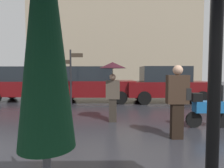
{
  "coord_description": "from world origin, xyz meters",
  "views": [
    {
      "loc": [
        -0.53,
        -2.4,
        1.61
      ],
      "look_at": [
        -0.44,
        3.86,
        1.22
      ],
      "focal_mm": 30.48,
      "sensor_mm": 36.0,
      "label": 1
    }
  ],
  "objects_px": {
    "pedestrian_with_umbrella": "(113,76)",
    "folded_patio_umbrella_far": "(45,31)",
    "parked_scooter": "(207,109)",
    "folded_patio_umbrella_near": "(42,79)",
    "pedestrian_with_bag": "(178,97)",
    "parked_car_right": "(167,84)",
    "street_signpost": "(71,72)",
    "parked_car_left": "(93,84)",
    "parked_car_distant": "(26,84)"
  },
  "relations": [
    {
      "from": "parked_car_left",
      "to": "parked_car_right",
      "type": "bearing_deg",
      "value": 11.32
    },
    {
      "from": "folded_patio_umbrella_near",
      "to": "parked_car_right",
      "type": "relative_size",
      "value": 0.53
    },
    {
      "from": "folded_patio_umbrella_near",
      "to": "parked_car_distant",
      "type": "height_order",
      "value": "folded_patio_umbrella_near"
    },
    {
      "from": "parked_car_right",
      "to": "folded_patio_umbrella_near",
      "type": "bearing_deg",
      "value": -99.88
    },
    {
      "from": "parked_car_distant",
      "to": "street_signpost",
      "type": "bearing_deg",
      "value": 141.76
    },
    {
      "from": "parked_scooter",
      "to": "pedestrian_with_umbrella",
      "type": "bearing_deg",
      "value": -172.27
    },
    {
      "from": "folded_patio_umbrella_far",
      "to": "parked_car_distant",
      "type": "bearing_deg",
      "value": 114.2
    },
    {
      "from": "pedestrian_with_bag",
      "to": "parked_car_right",
      "type": "height_order",
      "value": "parked_car_right"
    },
    {
      "from": "parked_scooter",
      "to": "folded_patio_umbrella_far",
      "type": "bearing_deg",
      "value": -104.94
    },
    {
      "from": "folded_patio_umbrella_far",
      "to": "parked_car_distant",
      "type": "xyz_separation_m",
      "value": [
        -4.36,
        9.69,
        -0.88
      ]
    },
    {
      "from": "parked_car_left",
      "to": "parked_car_right",
      "type": "relative_size",
      "value": 1.0
    },
    {
      "from": "parked_car_right",
      "to": "parked_car_distant",
      "type": "bearing_deg",
      "value": -168.78
    },
    {
      "from": "folded_patio_umbrella_far",
      "to": "pedestrian_with_umbrella",
      "type": "distance_m",
      "value": 5.04
    },
    {
      "from": "folded_patio_umbrella_near",
      "to": "pedestrian_with_bag",
      "type": "distance_m",
      "value": 3.47
    },
    {
      "from": "pedestrian_with_bag",
      "to": "folded_patio_umbrella_near",
      "type": "bearing_deg",
      "value": 174.82
    },
    {
      "from": "parked_car_distant",
      "to": "parked_scooter",
      "type": "bearing_deg",
      "value": 141.78
    },
    {
      "from": "folded_patio_umbrella_far",
      "to": "folded_patio_umbrella_near",
      "type": "bearing_deg",
      "value": 110.49
    },
    {
      "from": "parked_scooter",
      "to": "parked_car_distant",
      "type": "distance_m",
      "value": 9.28
    },
    {
      "from": "pedestrian_with_umbrella",
      "to": "parked_car_left",
      "type": "relative_size",
      "value": 0.44
    },
    {
      "from": "folded_patio_umbrella_far",
      "to": "pedestrian_with_umbrella",
      "type": "bearing_deg",
      "value": 84.63
    },
    {
      "from": "pedestrian_with_bag",
      "to": "parked_car_distant",
      "type": "bearing_deg",
      "value": 83.78
    },
    {
      "from": "folded_patio_umbrella_near",
      "to": "street_signpost",
      "type": "height_order",
      "value": "street_signpost"
    },
    {
      "from": "pedestrian_with_umbrella",
      "to": "parked_car_right",
      "type": "xyz_separation_m",
      "value": [
        3.02,
        4.14,
        -0.5
      ]
    },
    {
      "from": "parked_car_right",
      "to": "parked_scooter",
      "type": "bearing_deg",
      "value": -78.16
    },
    {
      "from": "folded_patio_umbrella_far",
      "to": "parked_car_right",
      "type": "height_order",
      "value": "folded_patio_umbrella_far"
    },
    {
      "from": "parked_car_left",
      "to": "parked_car_distant",
      "type": "xyz_separation_m",
      "value": [
        -3.79,
        0.34,
        -0.01
      ]
    },
    {
      "from": "folded_patio_umbrella_near",
      "to": "folded_patio_umbrella_far",
      "type": "bearing_deg",
      "value": -69.51
    },
    {
      "from": "pedestrian_with_umbrella",
      "to": "street_signpost",
      "type": "height_order",
      "value": "street_signpost"
    },
    {
      "from": "folded_patio_umbrella_far",
      "to": "parked_scooter",
      "type": "relative_size",
      "value": 2.05
    },
    {
      "from": "pedestrian_with_bag",
      "to": "parked_scooter",
      "type": "bearing_deg",
      "value": -14.4
    },
    {
      "from": "folded_patio_umbrella_far",
      "to": "parked_car_left",
      "type": "xyz_separation_m",
      "value": [
        -0.56,
        9.35,
        -0.87
      ]
    },
    {
      "from": "pedestrian_with_bag",
      "to": "parked_scooter",
      "type": "height_order",
      "value": "pedestrian_with_bag"
    },
    {
      "from": "folded_patio_umbrella_near",
      "to": "street_signpost",
      "type": "bearing_deg",
      "value": 98.88
    },
    {
      "from": "folded_patio_umbrella_near",
      "to": "pedestrian_with_bag",
      "type": "relative_size",
      "value": 1.33
    },
    {
      "from": "folded_patio_umbrella_far",
      "to": "street_signpost",
      "type": "xyz_separation_m",
      "value": [
        -1.39,
        7.59,
        -0.23
      ]
    },
    {
      "from": "street_signpost",
      "to": "parked_car_right",
      "type": "bearing_deg",
      "value": 17.7
    },
    {
      "from": "folded_patio_umbrella_far",
      "to": "parked_car_right",
      "type": "distance_m",
      "value": 9.83
    },
    {
      "from": "pedestrian_with_umbrella",
      "to": "street_signpost",
      "type": "xyz_separation_m",
      "value": [
        -1.86,
        2.58,
        0.13
      ]
    },
    {
      "from": "folded_patio_umbrella_near",
      "to": "parked_car_left",
      "type": "relative_size",
      "value": 0.53
    },
    {
      "from": "parked_scooter",
      "to": "parked_car_right",
      "type": "xyz_separation_m",
      "value": [
        0.28,
        4.81,
        0.42
      ]
    },
    {
      "from": "folded_patio_umbrella_far",
      "to": "parked_car_left",
      "type": "relative_size",
      "value": 0.61
    },
    {
      "from": "pedestrian_with_umbrella",
      "to": "folded_patio_umbrella_far",
      "type": "bearing_deg",
      "value": -93.3
    },
    {
      "from": "pedestrian_with_umbrella",
      "to": "street_signpost",
      "type": "relative_size",
      "value": 0.74
    },
    {
      "from": "folded_patio_umbrella_near",
      "to": "parked_car_left",
      "type": "height_order",
      "value": "folded_patio_umbrella_near"
    },
    {
      "from": "parked_scooter",
      "to": "parked_car_right",
      "type": "height_order",
      "value": "parked_car_right"
    },
    {
      "from": "parked_car_right",
      "to": "street_signpost",
      "type": "distance_m",
      "value": 5.16
    },
    {
      "from": "parked_car_left",
      "to": "pedestrian_with_umbrella",
      "type": "bearing_deg",
      "value": -62.38
    },
    {
      "from": "parked_scooter",
      "to": "parked_car_right",
      "type": "distance_m",
      "value": 4.84
    },
    {
      "from": "folded_patio_umbrella_far",
      "to": "parked_car_left",
      "type": "distance_m",
      "value": 9.41
    },
    {
      "from": "folded_patio_umbrella_far",
      "to": "pedestrian_with_bag",
      "type": "height_order",
      "value": "folded_patio_umbrella_far"
    }
  ]
}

